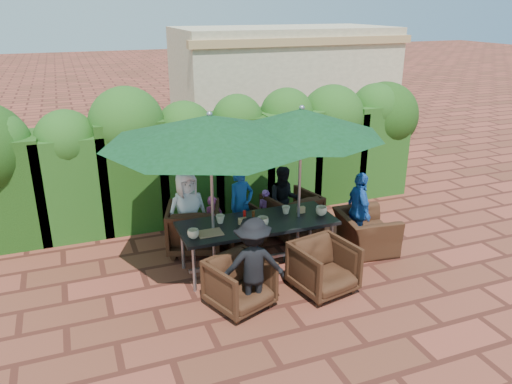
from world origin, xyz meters
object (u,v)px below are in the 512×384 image
object	(u,v)px
chair_near_right	(324,265)
chair_end_right	(366,226)
chair_far_right	(292,213)
chair_far_mid	(238,224)
umbrella_left	(210,129)
chair_near_left	(240,281)
chair_far_left	(194,226)
umbrella_right	(301,122)
dining_table	(257,226)

from	to	relation	value
chair_near_right	chair_end_right	distance (m)	1.52
chair_far_right	chair_end_right	size ratio (longest dim) A/B	0.88
chair_near_right	chair_far_mid	bearing A→B (deg)	98.31
umbrella_left	chair_far_mid	size ratio (longest dim) A/B	4.16
umbrella_left	chair_far_mid	bearing A→B (deg)	51.51
chair_far_mid	chair_near_left	size ratio (longest dim) A/B	0.94
chair_near_left	chair_end_right	distance (m)	2.61
chair_far_mid	chair_end_right	distance (m)	2.10
chair_far_mid	chair_end_right	bearing A→B (deg)	140.12
chair_near_left	chair_far_mid	bearing A→B (deg)	50.79
chair_far_left	chair_far_mid	distance (m)	0.74
umbrella_right	chair_far_mid	xyz separation A→B (m)	(-0.68, 0.88, -1.85)
dining_table	chair_far_left	size ratio (longest dim) A/B	2.74
umbrella_left	chair_end_right	xyz separation A→B (m)	(2.54, -0.10, -1.80)
chair_far_mid	chair_near_left	xyz separation A→B (m)	(-0.58, -1.76, 0.02)
dining_table	chair_far_mid	xyz separation A→B (m)	(-0.03, 0.83, -0.32)
chair_far_mid	chair_far_right	size ratio (longest dim) A/B	0.85
chair_near_left	umbrella_right	bearing A→B (deg)	14.05
chair_far_mid	chair_near_left	distance (m)	1.85
umbrella_right	chair_end_right	world-z (taller)	umbrella_right
umbrella_left	chair_near_left	xyz separation A→B (m)	(0.08, -0.94, -1.84)
dining_table	chair_near_left	distance (m)	1.15
dining_table	chair_end_right	size ratio (longest dim) A/B	2.46
chair_end_right	dining_table	bearing A→B (deg)	94.02
chair_far_right	chair_near_left	xyz separation A→B (m)	(-1.57, -1.77, -0.04)
umbrella_right	chair_far_right	bearing A→B (deg)	70.99
chair_far_left	chair_near_right	size ratio (longest dim) A/B	1.08
dining_table	chair_near_right	xyz separation A→B (m)	(0.62, -0.97, -0.28)
chair_far_left	chair_far_right	xyz separation A→B (m)	(1.72, -0.05, -0.01)
umbrella_right	chair_near_left	bearing A→B (deg)	-144.94
umbrella_left	chair_end_right	size ratio (longest dim) A/B	3.11
chair_far_left	chair_near_left	world-z (taller)	chair_far_left
chair_near_right	chair_end_right	world-z (taller)	chair_end_right
chair_near_right	chair_end_right	bearing A→B (deg)	23.90
chair_near_left	chair_near_right	distance (m)	1.23
chair_far_mid	chair_near_right	xyz separation A→B (m)	(0.65, -1.80, 0.04)
umbrella_left	chair_far_left	world-z (taller)	umbrella_left
chair_near_right	chair_end_right	xyz separation A→B (m)	(1.24, 0.88, 0.02)
chair_near_left	chair_near_right	xyz separation A→B (m)	(1.22, -0.04, 0.02)
chair_far_right	chair_near_left	world-z (taller)	chair_far_right
chair_far_left	chair_far_right	bearing A→B (deg)	-164.09
chair_near_left	chair_end_right	bearing A→B (deg)	-2.21
umbrella_right	chair_end_right	distance (m)	2.16
dining_table	chair_far_left	xyz separation A→B (m)	(-0.76, 0.89, -0.25)
umbrella_right	chair_near_left	world-z (taller)	umbrella_right
chair_far_left	chair_near_right	bearing A→B (deg)	144.14
chair_far_right	chair_end_right	world-z (taller)	chair_far_right
umbrella_right	chair_near_left	xyz separation A→B (m)	(-1.26, -0.89, -1.83)
chair_far_mid	chair_end_right	xyz separation A→B (m)	(1.89, -0.92, 0.06)
chair_far_left	chair_far_mid	world-z (taller)	chair_far_left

